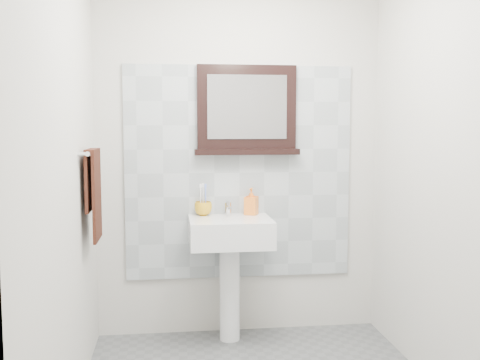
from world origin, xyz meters
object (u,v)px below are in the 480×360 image
at_px(pedestal_sink, 230,245).
at_px(hand_towel, 94,187).
at_px(toothbrush_cup, 203,209).
at_px(soap_dispenser, 251,201).
at_px(framed_mirror, 247,112).

bearing_deg(pedestal_sink, hand_towel, -161.14).
bearing_deg(toothbrush_cup, pedestal_sink, -39.79).
bearing_deg(pedestal_sink, soap_dispenser, 39.92).
bearing_deg(pedestal_sink, framed_mirror, 53.70).
bearing_deg(soap_dispenser, hand_towel, -132.46).
relative_size(soap_dispenser, framed_mirror, 0.26).
height_order(toothbrush_cup, hand_towel, hand_towel).
xyz_separation_m(toothbrush_cup, soap_dispenser, (0.34, -0.01, 0.05)).
bearing_deg(toothbrush_cup, framed_mirror, 7.85).
distance_m(pedestal_sink, soap_dispenser, 0.35).
distance_m(framed_mirror, hand_towel, 1.19).
bearing_deg(hand_towel, framed_mirror, 25.77).
bearing_deg(framed_mirror, toothbrush_cup, -172.15).
xyz_separation_m(soap_dispenser, hand_towel, (-1.02, -0.43, 0.16)).
bearing_deg(toothbrush_cup, hand_towel, -147.39).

